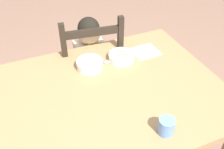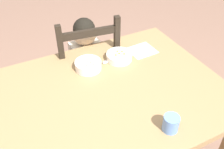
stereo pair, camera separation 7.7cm
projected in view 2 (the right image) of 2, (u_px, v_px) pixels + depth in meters
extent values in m
cube|color=#A07F52|center=(113.00, 93.00, 1.47)|extent=(1.25, 1.00, 0.04)
cylinder|color=#A07F52|center=(14.00, 121.00, 1.81)|extent=(0.07, 0.07, 0.72)
cylinder|color=#A07F52|center=(148.00, 76.00, 2.20)|extent=(0.07, 0.07, 0.72)
cube|color=black|center=(86.00, 76.00, 2.12)|extent=(0.47, 0.47, 0.02)
cube|color=black|center=(102.00, 77.00, 2.44)|extent=(0.04, 0.04, 0.40)
cube|color=black|center=(62.00, 86.00, 2.34)|extent=(0.04, 0.04, 0.40)
cube|color=black|center=(116.00, 105.00, 2.16)|extent=(0.04, 0.04, 0.40)
cube|color=black|center=(71.00, 116.00, 2.06)|extent=(0.04, 0.04, 0.40)
cube|color=black|center=(117.00, 54.00, 1.84)|extent=(0.04, 0.04, 0.58)
cube|color=black|center=(63.00, 64.00, 1.74)|extent=(0.04, 0.04, 0.58)
cube|color=black|center=(89.00, 33.00, 1.67)|extent=(0.36, 0.07, 0.05)
cube|color=black|center=(90.00, 55.00, 1.77)|extent=(0.36, 0.07, 0.05)
cube|color=beige|center=(86.00, 61.00, 1.99)|extent=(0.22, 0.14, 0.32)
sphere|color=beige|center=(84.00, 34.00, 1.84)|extent=(0.17, 0.17, 0.17)
sphere|color=black|center=(84.00, 29.00, 1.82)|extent=(0.16, 0.16, 0.16)
cylinder|color=#3F4C72|center=(89.00, 108.00, 2.12)|extent=(0.07, 0.07, 0.42)
cylinder|color=#3F4C72|center=(101.00, 103.00, 2.16)|extent=(0.07, 0.07, 0.42)
cylinder|color=beige|center=(74.00, 64.00, 1.83)|extent=(0.06, 0.25, 0.14)
cylinder|color=beige|center=(107.00, 55.00, 1.92)|extent=(0.06, 0.25, 0.14)
cylinder|color=white|center=(88.00, 65.00, 1.60)|extent=(0.16, 0.16, 0.05)
cylinder|color=white|center=(88.00, 68.00, 1.61)|extent=(0.07, 0.07, 0.01)
cylinder|color=green|center=(88.00, 64.00, 1.60)|extent=(0.13, 0.13, 0.03)
sphere|color=#398C26|center=(87.00, 66.00, 1.56)|extent=(0.01, 0.01, 0.01)
sphere|color=#3B8C33|center=(94.00, 65.00, 1.57)|extent=(0.01, 0.01, 0.01)
sphere|color=green|center=(88.00, 62.00, 1.58)|extent=(0.01, 0.01, 0.01)
sphere|color=green|center=(88.00, 62.00, 1.59)|extent=(0.01, 0.01, 0.01)
sphere|color=green|center=(82.00, 61.00, 1.60)|extent=(0.01, 0.01, 0.01)
sphere|color=#32911E|center=(91.00, 63.00, 1.58)|extent=(0.01, 0.01, 0.01)
cylinder|color=white|center=(119.00, 57.00, 1.68)|extent=(0.16, 0.16, 0.05)
cylinder|color=white|center=(119.00, 59.00, 1.69)|extent=(0.07, 0.07, 0.01)
cylinder|color=orange|center=(119.00, 56.00, 1.67)|extent=(0.14, 0.14, 0.03)
cube|color=orange|center=(122.00, 52.00, 1.69)|extent=(0.02, 0.02, 0.01)
cube|color=orange|center=(117.00, 52.00, 1.69)|extent=(0.02, 0.02, 0.01)
cube|color=orange|center=(124.00, 55.00, 1.66)|extent=(0.02, 0.02, 0.01)
cube|color=orange|center=(116.00, 56.00, 1.65)|extent=(0.02, 0.02, 0.01)
cube|color=orange|center=(119.00, 54.00, 1.67)|extent=(0.02, 0.02, 0.01)
cube|color=silver|center=(113.00, 58.00, 1.70)|extent=(0.09, 0.04, 0.00)
ellipsoid|color=silver|center=(106.00, 62.00, 1.66)|extent=(0.05, 0.04, 0.01)
cylinder|color=#6896E0|center=(171.00, 123.00, 1.22)|extent=(0.08, 0.08, 0.08)
cube|color=white|center=(142.00, 50.00, 1.77)|extent=(0.18, 0.16, 0.00)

